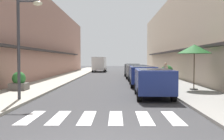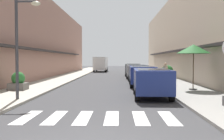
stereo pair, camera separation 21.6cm
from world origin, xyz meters
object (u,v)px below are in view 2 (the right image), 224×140
object	(u,v)px
planter_far	(167,73)
delivery_van	(101,63)
parked_car_far	(137,71)
cafe_umbrella	(193,49)
planter_midblock	(18,82)
parked_car_distant	(133,68)
street_lamp	(21,37)
parked_car_mid	(142,74)
pedestrian_walking_near	(165,73)
parked_car_near	(152,80)

from	to	relation	value
planter_far	delivery_van	bearing A→B (deg)	110.09
planter_far	parked_car_far	bearing A→B (deg)	146.41
cafe_umbrella	planter_midblock	xyz separation A→B (m)	(-10.60, -0.29, -1.98)
planter_midblock	planter_far	distance (m)	12.76
parked_car_distant	street_lamp	distance (m)	20.94
parked_car_mid	parked_car_distant	bearing A→B (deg)	90.00
parked_car_distant	pedestrian_walking_near	world-z (taller)	pedestrian_walking_near
parked_car_mid	parked_car_distant	world-z (taller)	same
parked_car_distant	planter_midblock	size ratio (longest dim) A/B	4.00
parked_car_far	planter_far	xyz separation A→B (m)	(2.56, -1.70, -0.16)
parked_car_near	cafe_umbrella	bearing A→B (deg)	42.11
planter_midblock	delivery_van	bearing A→B (deg)	83.41
parked_car_distant	pedestrian_walking_near	xyz separation A→B (m)	(1.80, -12.11, 0.04)
parked_car_distant	pedestrian_walking_near	distance (m)	12.24
street_lamp	planter_midblock	bearing A→B (deg)	113.18
planter_midblock	pedestrian_walking_near	world-z (taller)	pedestrian_walking_near
parked_car_far	street_lamp	distance (m)	14.46
cafe_umbrella	planter_far	xyz separation A→B (m)	(-0.26, 7.18, -1.82)
parked_car_near	parked_car_mid	size ratio (longest dim) A/B	0.93
parked_car_mid	pedestrian_walking_near	bearing A→B (deg)	15.97
planter_far	pedestrian_walking_near	size ratio (longest dim) A/B	0.84
planter_midblock	cafe_umbrella	bearing A→B (deg)	1.57
parked_car_distant	planter_midblock	world-z (taller)	parked_car_distant
parked_car_mid	cafe_umbrella	distance (m)	4.61
parked_car_far	planter_midblock	size ratio (longest dim) A/B	3.84
planter_midblock	planter_far	world-z (taller)	planter_far
parked_car_mid	planter_midblock	distance (m)	8.56
parked_car_distant	street_lamp	size ratio (longest dim) A/B	0.95
delivery_van	planter_far	size ratio (longest dim) A/B	4.03
cafe_umbrella	pedestrian_walking_near	size ratio (longest dim) A/B	1.71
parked_car_near	parked_car_far	size ratio (longest dim) A/B	0.98
cafe_umbrella	planter_midblock	size ratio (longest dim) A/B	2.51
street_lamp	pedestrian_walking_near	xyz separation A→B (m)	(7.99, 7.79, -2.05)
pedestrian_walking_near	street_lamp	bearing A→B (deg)	6.39
parked_car_near	street_lamp	distance (m)	6.70
parked_car_mid	delivery_van	size ratio (longest dim) A/B	0.82
planter_far	planter_midblock	bearing A→B (deg)	-144.14
delivery_van	pedestrian_walking_near	size ratio (longest dim) A/B	3.39
cafe_umbrella	pedestrian_walking_near	bearing A→B (deg)	105.08
parked_car_far	delivery_van	xyz separation A→B (m)	(-4.65, 17.99, 0.48)
parked_car_near	cafe_umbrella	size ratio (longest dim) A/B	1.50
delivery_van	cafe_umbrella	size ratio (longest dim) A/B	1.98
parked_car_near	cafe_umbrella	distance (m)	4.14
delivery_van	planter_midblock	bearing A→B (deg)	-96.59
parked_car_far	cafe_umbrella	bearing A→B (deg)	-72.41
parked_car_far	delivery_van	bearing A→B (deg)	104.48
parked_car_far	cafe_umbrella	size ratio (longest dim) A/B	1.53
planter_far	parked_car_mid	bearing A→B (deg)	-123.01
parked_car_near	cafe_umbrella	world-z (taller)	cafe_umbrella
parked_car_far	parked_car_mid	bearing A→B (deg)	-90.00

